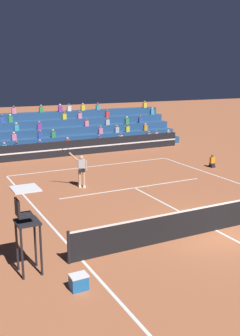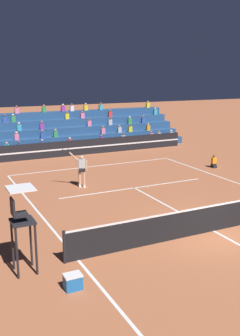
% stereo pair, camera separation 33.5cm
% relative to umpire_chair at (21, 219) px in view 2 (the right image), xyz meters
% --- Properties ---
extents(ground_plane, '(120.00, 120.00, 0.00)m').
position_rel_umpire_chair_xyz_m(ground_plane, '(7.24, 0.00, -1.72)').
color(ground_plane, '#AD603D').
extents(court_lines, '(11.10, 23.90, 0.01)m').
position_rel_umpire_chair_xyz_m(court_lines, '(7.24, 0.00, -1.71)').
color(court_lines, white).
rests_on(court_lines, ground).
extents(tennis_net, '(12.00, 0.10, 1.10)m').
position_rel_umpire_chair_xyz_m(tennis_net, '(7.24, 0.00, -1.17)').
color(tennis_net, black).
rests_on(tennis_net, ground).
extents(sponsor_banner_wall, '(18.00, 0.26, 1.10)m').
position_rel_umpire_chair_xyz_m(sponsor_banner_wall, '(7.24, 15.77, -1.17)').
color(sponsor_banner_wall, black).
rests_on(sponsor_banner_wall, ground).
extents(bleacher_stand, '(20.15, 4.75, 3.38)m').
position_rel_umpire_chair_xyz_m(bleacher_stand, '(7.23, 19.57, -0.70)').
color(bleacher_stand, navy).
rests_on(bleacher_stand, ground).
extents(umpire_chair, '(0.76, 0.84, 2.67)m').
position_rel_umpire_chair_xyz_m(umpire_chair, '(0.00, 0.00, 0.00)').
color(umpire_chair, black).
rests_on(umpire_chair, ground).
extents(ball_kid_courtside, '(0.30, 0.36, 0.84)m').
position_rel_umpire_chair_xyz_m(ball_kid_courtside, '(13.92, 8.21, -1.39)').
color(ball_kid_courtside, black).
rests_on(ball_kid_courtside, ground).
extents(tennis_player, '(1.29, 0.50, 2.31)m').
position_rel_umpire_chair_xyz_m(tennis_player, '(4.81, 7.82, -0.74)').
color(tennis_player, tan).
rests_on(tennis_player, ground).
extents(tennis_ball, '(0.07, 0.07, 0.07)m').
position_rel_umpire_chair_xyz_m(tennis_ball, '(7.78, 6.03, -1.68)').
color(tennis_ball, '#C6DB33').
rests_on(tennis_ball, ground).
extents(equipment_cooler, '(0.50, 0.38, 0.45)m').
position_rel_umpire_chair_xyz_m(equipment_cooler, '(1.01, -1.57, -1.49)').
color(equipment_cooler, '#1E66B2').
rests_on(equipment_cooler, ground).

